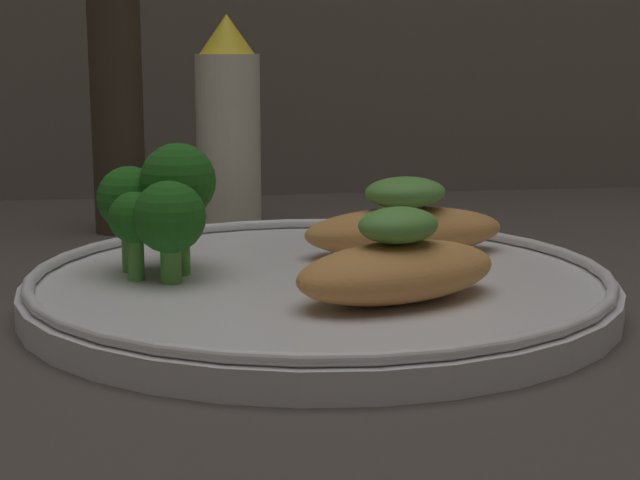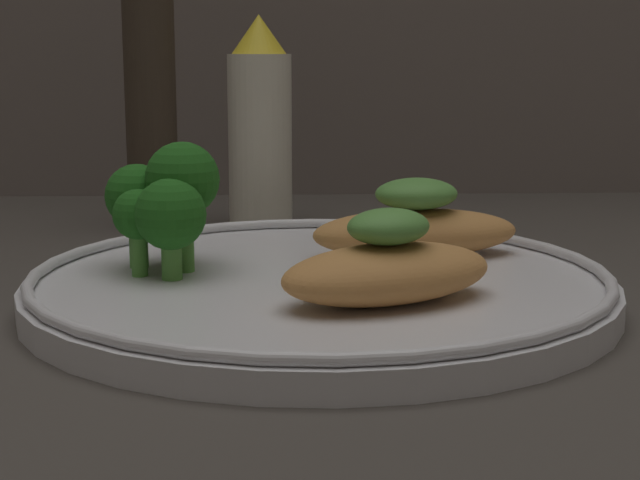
# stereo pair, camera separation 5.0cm
# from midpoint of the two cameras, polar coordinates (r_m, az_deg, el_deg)

# --- Properties ---
(ground_plane) EXTENTS (1.80, 1.80, 0.01)m
(ground_plane) POSITION_cam_midpoint_polar(r_m,az_deg,el_deg) (0.51, 2.82, -4.31)
(ground_plane) COLOR #3D3833
(plate) EXTENTS (0.30, 0.30, 0.02)m
(plate) POSITION_cam_midpoint_polar(r_m,az_deg,el_deg) (0.51, 2.84, -2.69)
(plate) COLOR silver
(plate) RESTS_ON ground_plane
(grilled_meat_front) EXTENTS (0.12, 0.10, 0.04)m
(grilled_meat_front) POSITION_cam_midpoint_polar(r_m,az_deg,el_deg) (0.46, 7.12, -1.66)
(grilled_meat_front) COLOR #BC7F42
(grilled_meat_front) RESTS_ON plate
(grilled_meat_middle) EXTENTS (0.13, 0.07, 0.05)m
(grilled_meat_middle) POSITION_cam_midpoint_polar(r_m,az_deg,el_deg) (0.56, 8.15, 0.77)
(grilled_meat_middle) COLOR #BC7F42
(grilled_meat_middle) RESTS_ON plate
(broccoli_bunch) EXTENTS (0.06, 0.07, 0.07)m
(broccoli_bunch) POSITION_cam_midpoint_polar(r_m,az_deg,el_deg) (0.52, -6.23, 2.40)
(broccoli_bunch) COLOR #4C8E38
(broccoli_bunch) RESTS_ON plate
(sauce_bottle) EXTENTS (0.05, 0.05, 0.16)m
(sauce_bottle) POSITION_cam_midpoint_polar(r_m,az_deg,el_deg) (0.72, -1.51, 6.55)
(sauce_bottle) COLOR silver
(sauce_bottle) RESTS_ON ground_plane
(pepper_grinder) EXTENTS (0.04, 0.04, 0.19)m
(pepper_grinder) POSITION_cam_midpoint_polar(r_m,az_deg,el_deg) (0.72, -7.84, 7.59)
(pepper_grinder) COLOR #382D23
(pepper_grinder) RESTS_ON ground_plane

